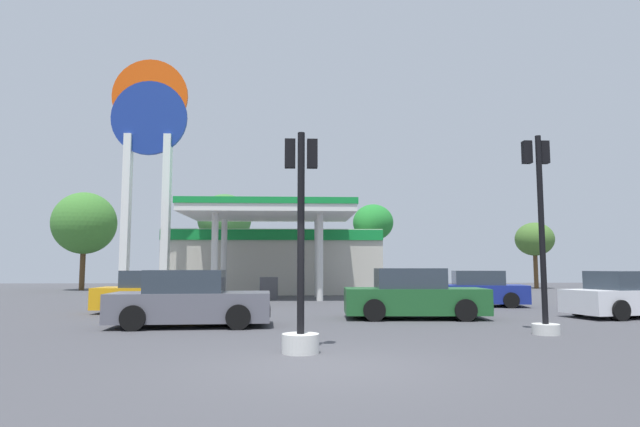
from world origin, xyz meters
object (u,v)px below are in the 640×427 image
car_0 (156,293)px  tree_0 (84,223)px  car_4 (190,301)px  station_pole_sign (148,143)px  tree_1 (224,220)px  car_3 (475,290)px  traffic_signal_0 (541,248)px  car_2 (414,296)px  traffic_signal_1 (301,276)px  car_1 (629,296)px  tree_3 (535,239)px  tree_2 (373,223)px

car_0 → tree_0: bearing=118.3°
car_4 → tree_0: (-12.09, 23.04, 3.98)m
station_pole_sign → tree_1: station_pole_sign is taller
car_3 → tree_1: bearing=125.8°
car_4 → traffic_signal_0: traffic_signal_0 is taller
traffic_signal_0 → tree_1: 29.33m
car_2 → traffic_signal_1: (-3.62, -6.55, 0.73)m
car_1 → car_2: bearing=-179.1°
car_1 → car_4: car_4 is taller
car_3 → tree_0: 27.80m
car_0 → car_4: bearing=-65.1°
car_3 → tree_3: (10.62, 17.60, 3.03)m
car_1 → tree_0: (-25.77, 20.96, 4.01)m
car_2 → car_4: car_2 is taller
car_3 → tree_1: size_ratio=0.61×
tree_1 → car_4: bearing=-84.2°
traffic_signal_1 → tree_3: (17.91, 29.21, 2.25)m
car_2 → car_1: bearing=0.9°
car_2 → tree_2: 21.18m
car_4 → tree_1: (-2.53, 24.79, 4.44)m
tree_2 → station_pole_sign: bearing=-147.5°
car_2 → traffic_signal_0: size_ratio=0.92×
car_1 → car_3: bearing=124.4°
car_1 → tree_2: (-5.36, 20.62, 4.07)m
car_2 → tree_3: (14.30, 22.66, 2.98)m
car_0 → car_2: 9.10m
car_3 → car_4: size_ratio=0.98×
traffic_signal_0 → tree_1: tree_1 is taller
car_0 → car_1: bearing=-8.9°
car_0 → tree_3: (23.02, 20.09, 3.02)m
station_pole_sign → car_4: 16.86m
car_4 → traffic_signal_0: bearing=-12.8°
traffic_signal_0 → traffic_signal_1: size_ratio=1.15×
tree_2 → tree_0: bearing=179.0°
car_0 → car_3: size_ratio=0.97×
station_pole_sign → tree_2: (13.58, 8.65, -3.64)m
traffic_signal_1 → tree_1: size_ratio=0.60×
tree_1 → tree_2: bearing=-10.9°
tree_0 → tree_2: tree_0 is taller
car_4 → station_pole_sign: bearing=110.5°
car_0 → car_2: bearing=-16.4°
car_4 → traffic_signal_1: bearing=-56.7°
car_0 → traffic_signal_0: (11.04, -6.58, 1.41)m
car_4 → traffic_signal_1: size_ratio=1.04×
station_pole_sign → car_1: size_ratio=2.95×
tree_0 → tree_1: tree_1 is taller
car_0 → tree_0: size_ratio=0.61×
car_1 → traffic_signal_1: traffic_signal_1 is taller
tree_1 → tree_2: (10.85, -2.09, -0.39)m
car_4 → tree_1: size_ratio=0.62×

